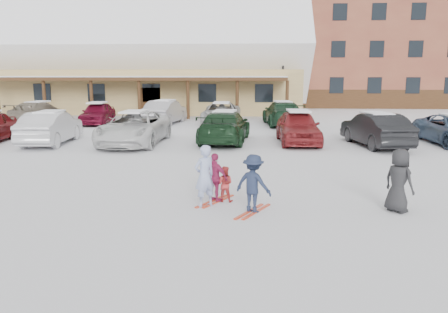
# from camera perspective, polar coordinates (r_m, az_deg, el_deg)

# --- Properties ---
(ground) EXTENTS (160.00, 160.00, 0.00)m
(ground) POSITION_cam_1_polar(r_m,az_deg,el_deg) (11.61, -1.80, -5.77)
(ground) COLOR white
(ground) RESTS_ON ground
(day_lodge) EXTENTS (29.12, 12.50, 10.38)m
(day_lodge) POSITION_cam_1_polar(r_m,az_deg,el_deg) (40.31, -11.06, 11.53)
(day_lodge) COLOR tan
(day_lodge) RESTS_ON ground
(alpine_hotel) EXTENTS (31.48, 14.01, 21.48)m
(alpine_hotel) POSITION_cam_1_polar(r_m,az_deg,el_deg) (51.09, 19.38, 16.21)
(alpine_hotel) COLOR brown
(alpine_hotel) RESTS_ON ground
(lamp_post) EXTENTS (0.50, 0.25, 6.09)m
(lamp_post) POSITION_cam_1_polar(r_m,az_deg,el_deg) (36.01, 7.70, 10.95)
(lamp_post) COLOR black
(lamp_post) RESTS_ON ground
(conifer_3) EXTENTS (3.96, 3.96, 9.18)m
(conifer_3) POSITION_cam_1_polar(r_m,az_deg,el_deg) (55.32, 8.96, 12.57)
(conifer_3) COLOR black
(conifer_3) RESTS_ON ground
(adult_skier) EXTENTS (0.68, 0.66, 1.58)m
(adult_skier) POSITION_cam_1_polar(r_m,az_deg,el_deg) (10.90, -2.56, -2.57)
(adult_skier) COLOR #98A6D2
(adult_skier) RESTS_ON ground
(toddler_red) EXTENTS (0.50, 0.41, 0.94)m
(toddler_red) POSITION_cam_1_polar(r_m,az_deg,el_deg) (11.41, 0.06, -3.60)
(toddler_red) COLOR #BD3434
(toddler_red) RESTS_ON ground
(child_navy) EXTENTS (1.06, 0.90, 1.42)m
(child_navy) POSITION_cam_1_polar(r_m,az_deg,el_deg) (10.50, 3.84, -3.56)
(child_navy) COLOR #1B253E
(child_navy) RESTS_ON ground
(skis_child_navy) EXTENTS (0.83, 1.33, 0.03)m
(skis_child_navy) POSITION_cam_1_polar(r_m,az_deg,el_deg) (10.69, 3.79, -7.17)
(skis_child_navy) COLOR red
(skis_child_navy) RESTS_ON ground
(child_magenta) EXTENTS (0.81, 0.65, 1.29)m
(child_magenta) POSITION_cam_1_polar(r_m,az_deg,el_deg) (11.33, -1.19, -2.80)
(child_magenta) COLOR #A12555
(child_magenta) RESTS_ON ground
(skis_child_magenta) EXTENTS (0.87, 1.32, 0.03)m
(skis_child_magenta) POSITION_cam_1_polar(r_m,az_deg,el_deg) (11.50, -1.18, -5.85)
(skis_child_magenta) COLOR red
(skis_child_magenta) RESTS_ON ground
(bystander_dark) EXTENTS (0.85, 0.90, 1.55)m
(bystander_dark) POSITION_cam_1_polar(r_m,az_deg,el_deg) (11.31, 21.87, -2.95)
(bystander_dark) COLOR #242426
(bystander_dark) RESTS_ON ground
(parked_car_1) EXTENTS (2.01, 4.80, 1.54)m
(parked_car_1) POSITION_cam_1_polar(r_m,az_deg,el_deg) (22.29, -21.69, 3.51)
(parked_car_1) COLOR silver
(parked_car_1) RESTS_ON ground
(parked_car_2) EXTENTS (2.69, 5.64, 1.55)m
(parked_car_2) POSITION_cam_1_polar(r_m,az_deg,el_deg) (21.07, -11.63, 3.69)
(parked_car_2) COLOR silver
(parked_car_2) RESTS_ON ground
(parked_car_3) EXTENTS (2.53, 5.41, 1.53)m
(parked_car_3) POSITION_cam_1_polar(r_m,az_deg,el_deg) (21.20, 0.10, 3.92)
(parked_car_3) COLOR black
(parked_car_3) RESTS_ON ground
(parked_car_4) EXTENTS (2.00, 4.65, 1.57)m
(parked_car_4) POSITION_cam_1_polar(r_m,az_deg,el_deg) (21.24, 9.64, 3.83)
(parked_car_4) COLOR maroon
(parked_car_4) RESTS_ON ground
(parked_car_5) EXTENTS (2.39, 4.87, 1.53)m
(parked_car_5) POSITION_cam_1_polar(r_m,az_deg,el_deg) (21.26, 19.17, 3.35)
(parked_car_5) COLOR black
(parked_car_5) RESTS_ON ground
(parked_car_7) EXTENTS (2.38, 5.17, 1.46)m
(parked_car_7) POSITION_cam_1_polar(r_m,az_deg,el_deg) (31.67, -23.06, 5.29)
(parked_car_7) COLOR gray
(parked_car_7) RESTS_ON ground
(parked_car_8) EXTENTS (1.98, 4.29, 1.43)m
(parked_car_8) POSITION_cam_1_polar(r_m,az_deg,el_deg) (30.10, -16.18, 5.44)
(parked_car_8) COLOR maroon
(parked_car_8) RESTS_ON ground
(parked_car_9) EXTENTS (2.25, 4.92, 1.56)m
(parked_car_9) POSITION_cam_1_polar(r_m,az_deg,el_deg) (29.35, -7.68, 5.78)
(parked_car_9) COLOR #A1A0A5
(parked_car_9) RESTS_ON ground
(parked_car_10) EXTENTS (2.41, 5.20, 1.44)m
(parked_car_10) POSITION_cam_1_polar(r_m,az_deg,el_deg) (28.72, -0.33, 5.65)
(parked_car_10) COLOR beige
(parked_car_10) RESTS_ON ground
(parked_car_11) EXTENTS (2.63, 5.48, 1.54)m
(parked_car_11) POSITION_cam_1_polar(r_m,az_deg,el_deg) (28.43, 7.66, 5.60)
(parked_car_11) COLOR #193924
(parked_car_11) RESTS_ON ground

